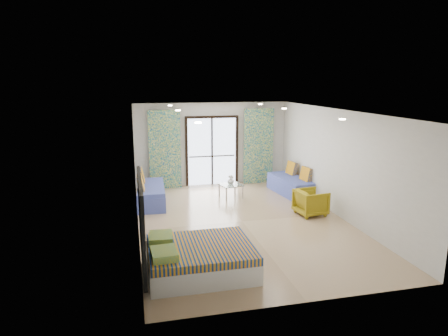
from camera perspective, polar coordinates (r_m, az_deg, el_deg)
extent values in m
cube|color=black|center=(12.97, -1.75, 7.30)|extent=(1.76, 0.08, 0.08)
cube|color=black|center=(12.98, -5.36, 2.18)|extent=(0.08, 0.08, 2.20)
cube|color=black|center=(13.31, 1.83, 2.48)|extent=(0.08, 0.08, 2.20)
cube|color=black|center=(13.12, -1.72, 2.33)|extent=(0.05, 0.06, 2.20)
cube|color=#595451|center=(13.16, -1.73, 1.71)|extent=(1.52, 0.03, 0.04)
cube|color=white|center=(12.74, -8.45, 2.59)|extent=(1.00, 0.10, 2.50)
cube|color=white|center=(13.35, 4.94, 3.12)|extent=(1.00, 0.10, 2.50)
cylinder|color=#FFE0B2|center=(7.08, -3.71, 6.48)|extent=(0.12, 0.12, 0.02)
cylinder|color=#FFE0B2|center=(8.03, 16.54, 6.70)|extent=(0.12, 0.12, 0.02)
cylinder|color=#FFE0B2|center=(10.04, -6.58, 8.18)|extent=(0.12, 0.12, 0.02)
cylinder|color=#FFE0B2|center=(10.73, 8.60, 8.40)|extent=(0.12, 0.12, 0.02)
cylinder|color=#FFE0B2|center=(12.03, -7.71, 8.85)|extent=(0.12, 0.12, 0.02)
cylinder|color=#FFE0B2|center=(12.61, 5.22, 9.07)|extent=(0.12, 0.12, 0.02)
cube|color=black|center=(6.99, -11.69, -7.50)|extent=(0.06, 2.10, 1.50)
cube|color=silver|center=(8.18, -12.03, -4.56)|extent=(0.02, 0.10, 0.10)
cube|color=silver|center=(7.41, -3.34, -13.31)|extent=(1.87, 1.50, 0.37)
cube|color=navy|center=(7.30, -3.37, -11.48)|extent=(1.86, 1.53, 0.14)
cube|color=#1C7E72|center=(6.85, -8.56, -12.04)|extent=(0.45, 0.54, 0.13)
cube|color=#1C7E72|center=(7.50, -9.02, -9.81)|extent=(0.46, 0.54, 0.13)
cube|color=#4654A8|center=(11.40, -10.36, -4.01)|extent=(0.82, 1.94, 0.42)
cube|color=#4654A8|center=(11.33, -10.41, -2.72)|extent=(0.81, 1.90, 0.11)
cube|color=navy|center=(10.85, -11.84, -2.14)|extent=(0.23, 0.49, 0.44)
cube|color=navy|center=(11.71, -11.77, -1.06)|extent=(0.23, 0.49, 0.44)
cube|color=#4654A8|center=(12.34, 9.51, -2.74)|extent=(0.92, 1.91, 0.41)
cube|color=#4654A8|center=(12.28, 9.55, -1.59)|extent=(0.90, 1.88, 0.10)
cube|color=navy|center=(11.99, 11.66, -0.85)|extent=(0.26, 0.48, 0.43)
cube|color=navy|center=(12.71, 9.65, -0.02)|extent=(0.26, 0.48, 0.43)
cylinder|color=silver|center=(11.49, 0.35, -3.77)|extent=(0.06, 0.06, 0.39)
cylinder|color=silver|center=(11.71, 2.68, -3.48)|extent=(0.06, 0.06, 0.39)
cylinder|color=silver|center=(11.95, -0.69, -3.13)|extent=(0.06, 0.06, 0.39)
cylinder|color=silver|center=(12.16, 1.57, -2.86)|extent=(0.06, 0.06, 0.39)
cube|color=#8CA59E|center=(11.77, 0.98, -2.40)|extent=(0.70, 0.70, 0.02)
sphere|color=white|center=(11.74, 1.20, -1.37)|extent=(0.07, 0.07, 0.07)
sphere|color=white|center=(11.76, 0.89, -1.25)|extent=(0.07, 0.07, 0.07)
sphere|color=white|center=(11.69, 0.77, -1.24)|extent=(0.07, 0.07, 0.07)
sphere|color=white|center=(11.66, 1.09, -1.17)|extent=(0.07, 0.07, 0.07)
imported|color=white|center=(11.81, 0.97, -1.80)|extent=(0.23, 0.23, 0.20)
imported|color=#988313|center=(10.52, 12.31, -4.64)|extent=(0.74, 0.78, 0.73)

